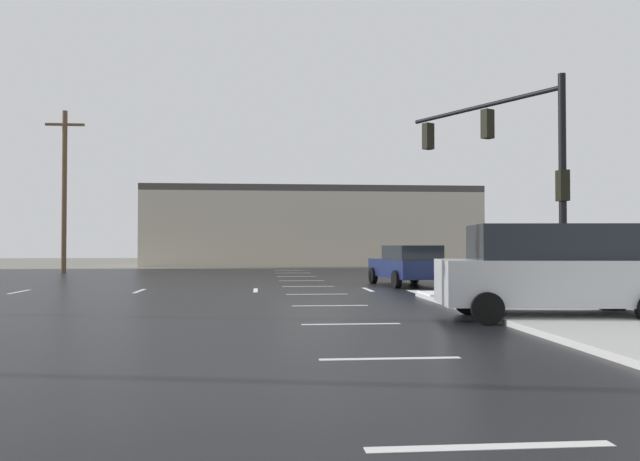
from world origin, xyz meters
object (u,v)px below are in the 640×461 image
(traffic_signal_mast, at_px, (515,154))
(suv_silver, at_px, (554,270))
(fire_hydrant, at_px, (569,288))
(sedan_navy, at_px, (407,264))
(suv_white, at_px, (536,262))
(utility_pole_distant, at_px, (64,188))

(traffic_signal_mast, distance_m, suv_silver, 7.35)
(fire_hydrant, bearing_deg, sedan_navy, 102.11)
(suv_white, xyz_separation_m, utility_pole_distant, (-19.99, 18.77, 3.82))
(traffic_signal_mast, relative_size, fire_hydrant, 8.16)
(sedan_navy, bearing_deg, suv_white, -157.33)
(sedan_navy, relative_size, utility_pole_distant, 0.50)
(sedan_navy, bearing_deg, suv_silver, 175.92)
(fire_hydrant, height_order, sedan_navy, sedan_navy)
(sedan_navy, xyz_separation_m, utility_pole_distant, (-17.06, 13.53, 4.06))
(suv_silver, height_order, suv_white, same)
(suv_silver, bearing_deg, suv_white, 76.37)
(fire_hydrant, height_order, utility_pole_distant, utility_pole_distant)
(traffic_signal_mast, bearing_deg, utility_pole_distant, 17.93)
(suv_silver, bearing_deg, fire_hydrant, 64.31)
(suv_white, bearing_deg, sedan_navy, -147.12)
(suv_silver, bearing_deg, sedan_navy, 99.30)
(suv_white, relative_size, utility_pole_distant, 0.53)
(fire_hydrant, xyz_separation_m, utility_pole_distant, (-19.07, 22.91, 4.37))
(sedan_navy, bearing_deg, traffic_signal_mast, -164.67)
(suv_white, relative_size, sedan_navy, 1.05)
(traffic_signal_mast, distance_m, fire_hydrant, 5.58)
(suv_silver, height_order, sedan_navy, suv_silver)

